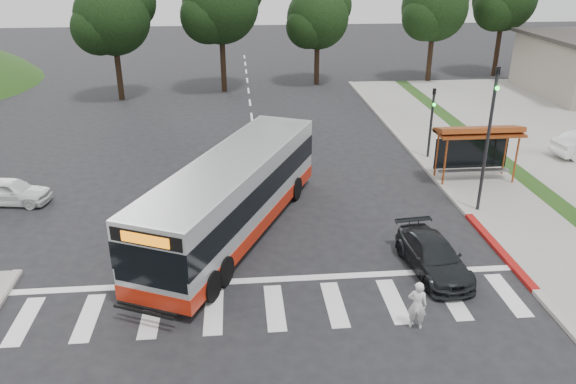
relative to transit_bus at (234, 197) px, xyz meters
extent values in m
plane|color=black|center=(1.27, -0.51, -1.62)|extent=(140.00, 140.00, 0.00)
cube|color=gray|center=(12.27, 7.49, -1.56)|extent=(4.00, 40.00, 0.12)
cube|color=#9E9991|center=(10.27, 7.49, -1.54)|extent=(0.30, 40.00, 0.15)
cube|color=maroon|center=(10.27, -2.51, -1.54)|extent=(0.32, 6.00, 0.15)
cube|color=silver|center=(1.27, -5.51, -1.61)|extent=(18.00, 2.60, 0.01)
cylinder|color=#964119|center=(10.27, 3.89, -0.35)|extent=(0.10, 0.10, 2.30)
cylinder|color=#964119|center=(13.87, 3.89, -0.35)|extent=(0.10, 0.10, 2.30)
cylinder|color=#964119|center=(10.27, 5.09, -0.35)|extent=(0.10, 0.10, 2.30)
cylinder|color=#964119|center=(13.87, 5.09, -0.35)|extent=(0.10, 0.10, 2.30)
cube|color=#964119|center=(12.07, 4.49, 0.95)|extent=(4.20, 1.60, 0.12)
cube|color=#964119|center=(12.07, 4.54, 1.10)|extent=(4.20, 1.32, 0.51)
cube|color=black|center=(12.07, 5.09, -0.30)|extent=(3.80, 0.06, 1.60)
cube|color=gray|center=(12.07, 4.49, -1.05)|extent=(3.60, 0.40, 0.08)
cylinder|color=black|center=(10.87, 0.99, 1.63)|extent=(0.14, 0.14, 6.50)
imported|color=black|center=(10.87, 0.99, 4.38)|extent=(0.16, 0.20, 1.00)
sphere|color=#19E533|center=(10.87, 0.81, 4.03)|extent=(0.18, 0.18, 0.18)
cylinder|color=black|center=(10.87, 7.99, 0.38)|extent=(0.14, 0.14, 4.00)
imported|color=black|center=(10.87, 7.99, 1.88)|extent=(0.16, 0.20, 1.00)
sphere|color=#19E533|center=(10.87, 7.81, 1.53)|extent=(0.18, 0.18, 0.18)
cylinder|color=black|center=(17.27, 27.49, 0.68)|extent=(0.44, 0.44, 4.40)
sphere|color=black|center=(17.27, 27.49, 4.68)|extent=(5.60, 5.60, 5.60)
sphere|color=black|center=(16.29, 26.79, 3.98)|extent=(3.92, 3.92, 3.92)
cylinder|color=black|center=(24.27, 29.49, 0.80)|extent=(0.44, 0.44, 4.84)
sphere|color=black|center=(23.29, 28.79, 4.43)|extent=(3.92, 3.92, 3.92)
cylinder|color=black|center=(-0.73, 25.49, 0.80)|extent=(0.44, 0.44, 4.84)
sphere|color=black|center=(-0.73, 25.49, 5.20)|extent=(6.00, 6.00, 6.00)
sphere|color=black|center=(-1.78, 24.74, 4.43)|extent=(4.20, 4.20, 4.20)
cylinder|color=black|center=(7.27, 27.49, 0.36)|extent=(0.44, 0.44, 3.96)
sphere|color=black|center=(7.27, 27.49, 3.96)|extent=(5.20, 5.20, 5.20)
sphere|color=black|center=(8.31, 28.27, 4.86)|extent=(3.90, 3.90, 3.90)
sphere|color=black|center=(6.36, 26.84, 3.33)|extent=(3.64, 3.64, 3.64)
cylinder|color=black|center=(-8.73, 23.49, 0.58)|extent=(0.44, 0.44, 4.40)
sphere|color=black|center=(-8.73, 23.49, 4.58)|extent=(5.60, 5.60, 5.60)
sphere|color=black|center=(-7.61, 24.33, 5.58)|extent=(4.20, 4.20, 4.20)
sphere|color=black|center=(-9.71, 22.79, 3.88)|extent=(3.92, 3.92, 3.92)
imported|color=silver|center=(5.56, -6.95, -0.80)|extent=(0.69, 0.57, 1.64)
imported|color=black|center=(7.18, -3.75, -1.00)|extent=(2.12, 4.38, 1.23)
imported|color=white|center=(-10.27, 3.85, -1.01)|extent=(3.77, 2.01, 1.22)
camera|label=1|loc=(0.27, -20.93, 9.24)|focal=35.00mm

